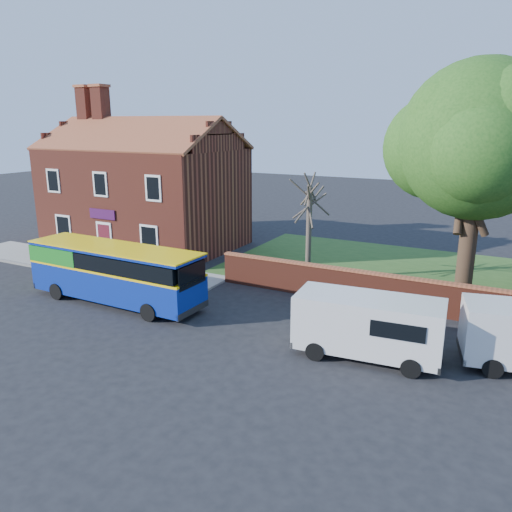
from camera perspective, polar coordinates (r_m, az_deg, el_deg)
The scene contains 10 objects.
ground at distance 22.62m, azimuth -17.08°, elevation -6.89°, with size 120.00×120.00×0.00m, color black.
pavement at distance 31.20m, azimuth -18.94°, elevation -0.90°, with size 18.00×3.50×0.12m, color gray.
kerb at distance 30.08m, azimuth -21.33°, elevation -1.68°, with size 18.00×0.15×0.14m, color slate.
grass_strip at distance 28.94m, azimuth 22.27°, elevation -2.52°, with size 26.00×12.00×0.04m, color #426B28.
shop_building at distance 34.63m, azimuth -12.56°, elevation 6.76°, with size 12.30×8.13×10.50m.
boundary_wall at distance 23.00m, azimuth 20.88°, elevation -4.70°, with size 22.00×0.38×1.60m.
bus at distance 24.16m, azimuth -16.29°, elevation -1.56°, with size 8.89×2.44×2.70m.
van_near at distance 18.29m, azimuth 12.73°, elevation -7.62°, with size 5.28×2.49×2.25m.
large_tree at distance 25.03m, azimuth 24.35°, elevation 11.45°, with size 9.00×7.12×10.98m.
bare_tree at distance 26.29m, azimuth 6.06°, elevation 3.11°, with size 2.04×2.43×5.44m.
Camera 1 is at (15.14, -14.67, 8.19)m, focal length 35.00 mm.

